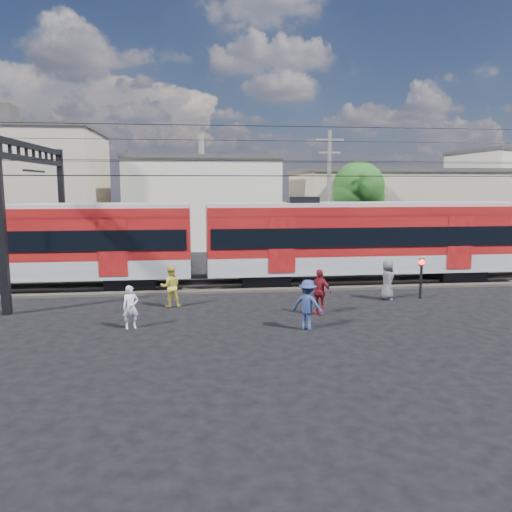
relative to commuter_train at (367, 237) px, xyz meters
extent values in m
plane|color=black|center=(-6.18, -8.00, -2.40)|extent=(120.00, 120.00, 0.00)
cube|color=#2D2823|center=(-6.18, 0.00, -2.34)|extent=(70.00, 3.40, 0.12)
cube|color=#59544C|center=(-6.18, -0.75, -2.22)|extent=(70.00, 0.12, 0.12)
cube|color=#59544C|center=(-6.18, 0.75, -2.22)|extent=(70.00, 0.12, 0.12)
cube|color=black|center=(-11.89, 0.00, -2.05)|extent=(2.40, 2.20, 0.70)
cube|color=#929499|center=(-17.01, 0.00, -1.25)|extent=(16.00, 3.00, 0.90)
cube|color=maroon|center=(-17.01, 0.00, 0.40)|extent=(16.00, 3.00, 2.40)
cube|color=black|center=(-17.01, 0.00, 0.15)|extent=(15.68, 3.08, 0.95)
cube|color=#929499|center=(-17.01, 0.00, 1.65)|extent=(16.00, 2.60, 0.25)
cube|color=black|center=(-5.33, 0.00, -2.05)|extent=(2.40, 2.20, 0.70)
cube|color=black|center=(4.91, 0.00, -2.05)|extent=(2.40, 2.20, 0.70)
cube|color=#929499|center=(-0.21, 0.00, -1.25)|extent=(16.00, 3.00, 0.90)
cube|color=maroon|center=(-0.21, 0.00, 0.40)|extent=(16.00, 3.00, 2.40)
cube|color=black|center=(-0.21, 0.00, 0.15)|extent=(15.68, 3.08, 0.95)
cube|color=#929499|center=(-0.21, 0.00, 1.65)|extent=(16.00, 2.60, 0.25)
cube|color=black|center=(-16.18, -4.50, 1.10)|extent=(0.30, 0.30, 7.00)
cube|color=black|center=(-16.18, 4.50, 1.10)|extent=(0.30, 0.30, 7.00)
cube|color=black|center=(-16.18, 0.00, 4.40)|extent=(0.25, 9.30, 0.25)
cube|color=black|center=(-16.18, 0.00, 3.80)|extent=(0.25, 9.30, 0.25)
cylinder|color=black|center=(-6.18, -0.70, 3.10)|extent=(70.00, 0.03, 0.03)
cylinder|color=black|center=(-6.18, 0.70, 3.10)|extent=(70.00, 0.03, 0.03)
cylinder|color=black|center=(-6.18, -0.70, 3.80)|extent=(70.00, 0.03, 0.03)
cylinder|color=black|center=(-6.18, 0.70, 3.80)|extent=(70.00, 0.03, 0.03)
cylinder|color=black|center=(-6.18, -3.50, 5.10)|extent=(70.00, 0.03, 0.03)
cylinder|color=black|center=(-6.18, 3.50, 5.10)|extent=(70.00, 0.03, 0.03)
cube|color=tan|center=(-23.18, 16.00, 2.10)|extent=(14.00, 10.00, 9.00)
cube|color=#3F3D3A|center=(-23.18, 16.00, 6.75)|extent=(14.28, 10.20, 0.30)
cube|color=beige|center=(-8.18, 19.00, 1.10)|extent=(12.00, 12.00, 7.00)
cube|color=#3F3D3A|center=(-8.18, 19.00, 4.75)|extent=(12.24, 12.24, 0.30)
cube|color=tan|center=(7.82, 16.00, 0.60)|extent=(16.00, 10.00, 6.00)
cube|color=#3F3D3A|center=(7.82, 16.00, 3.75)|extent=(16.32, 10.20, 0.30)
cylinder|color=slate|center=(-0.18, 7.00, 1.85)|extent=(0.24, 0.24, 8.50)
cube|color=slate|center=(-0.18, 7.00, 5.50)|extent=(1.80, 0.12, 0.12)
cube|color=slate|center=(-0.18, 7.00, 4.70)|extent=(1.40, 0.12, 0.12)
cylinder|color=#382619|center=(2.82, 10.00, -0.44)|extent=(0.36, 0.36, 3.92)
sphere|color=#1F4814|center=(2.82, 10.00, 2.50)|extent=(3.64, 3.64, 3.64)
sphere|color=#1F4814|center=(3.42, 10.30, 1.80)|extent=(2.80, 2.80, 2.80)
imported|color=silver|center=(-11.08, -7.03, -1.63)|extent=(0.65, 0.53, 1.54)
imported|color=gold|center=(-9.82, -3.99, -1.54)|extent=(0.91, 0.74, 1.73)
imported|color=navy|center=(-4.87, -7.91, -1.51)|extent=(1.33, 1.17, 1.78)
imported|color=maroon|center=(-3.97, -5.92, -1.50)|extent=(1.08, 1.03, 1.80)
imported|color=#525157|center=(-0.32, -3.78, -1.52)|extent=(0.72, 0.95, 1.77)
cylinder|color=black|center=(1.22, -3.82, -1.55)|extent=(0.11, 0.11, 1.71)
sphere|color=#FF140C|center=(1.22, -3.82, -0.74)|extent=(0.27, 0.27, 0.27)
cube|color=black|center=(1.22, -3.82, -0.74)|extent=(0.24, 0.06, 0.33)
camera|label=1|loc=(-8.72, -24.67, 2.68)|focal=35.00mm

